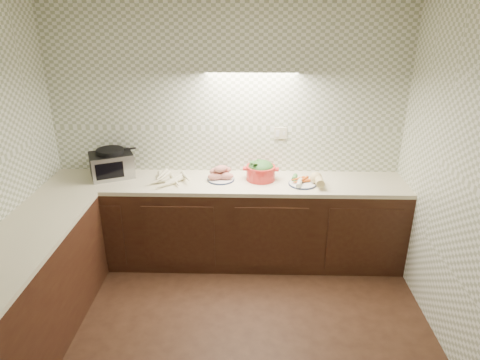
{
  "coord_description": "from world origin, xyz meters",
  "views": [
    {
      "loc": [
        0.25,
        -2.45,
        2.57
      ],
      "look_at": [
        0.15,
        1.25,
        1.02
      ],
      "focal_mm": 32.0,
      "sensor_mm": 36.0,
      "label": 1
    }
  ],
  "objects_px": {
    "parsnip_pile": "(170,179)",
    "dutch_oven": "(261,170)",
    "sweet_potato_plate": "(221,174)",
    "toaster_oven": "(112,164)",
    "veg_plate": "(309,180)",
    "onion_bowl": "(221,172)"
  },
  "relations": [
    {
      "from": "toaster_oven",
      "to": "onion_bowl",
      "type": "distance_m",
      "value": 1.12
    },
    {
      "from": "parsnip_pile",
      "to": "toaster_oven",
      "type": "bearing_deg",
      "value": 166.3
    },
    {
      "from": "toaster_oven",
      "to": "parsnip_pile",
      "type": "bearing_deg",
      "value": -38.3
    },
    {
      "from": "veg_plate",
      "to": "parsnip_pile",
      "type": "bearing_deg",
      "value": 179.64
    },
    {
      "from": "sweet_potato_plate",
      "to": "dutch_oven",
      "type": "xyz_separation_m",
      "value": [
        0.41,
        0.02,
        0.04
      ]
    },
    {
      "from": "toaster_oven",
      "to": "parsnip_pile",
      "type": "relative_size",
      "value": 1.07
    },
    {
      "from": "toaster_oven",
      "to": "sweet_potato_plate",
      "type": "relative_size",
      "value": 1.84
    },
    {
      "from": "toaster_oven",
      "to": "parsnip_pile",
      "type": "distance_m",
      "value": 0.64
    },
    {
      "from": "dutch_oven",
      "to": "onion_bowl",
      "type": "bearing_deg",
      "value": 169.53
    },
    {
      "from": "sweet_potato_plate",
      "to": "veg_plate",
      "type": "relative_size",
      "value": 0.8
    },
    {
      "from": "toaster_oven",
      "to": "sweet_potato_plate",
      "type": "bearing_deg",
      "value": -27.87
    },
    {
      "from": "dutch_oven",
      "to": "veg_plate",
      "type": "xyz_separation_m",
      "value": [
        0.47,
        -0.11,
        -0.05
      ]
    },
    {
      "from": "toaster_oven",
      "to": "onion_bowl",
      "type": "bearing_deg",
      "value": -22.03
    },
    {
      "from": "sweet_potato_plate",
      "to": "dutch_oven",
      "type": "relative_size",
      "value": 0.77
    },
    {
      "from": "onion_bowl",
      "to": "veg_plate",
      "type": "height_order",
      "value": "veg_plate"
    },
    {
      "from": "parsnip_pile",
      "to": "dutch_oven",
      "type": "bearing_deg",
      "value": 6.54
    },
    {
      "from": "sweet_potato_plate",
      "to": "dutch_oven",
      "type": "distance_m",
      "value": 0.41
    },
    {
      "from": "parsnip_pile",
      "to": "dutch_oven",
      "type": "distance_m",
      "value": 0.92
    },
    {
      "from": "sweet_potato_plate",
      "to": "veg_plate",
      "type": "bearing_deg",
      "value": -6.18
    },
    {
      "from": "parsnip_pile",
      "to": "veg_plate",
      "type": "xyz_separation_m",
      "value": [
        1.38,
        -0.01,
        0.01
      ]
    },
    {
      "from": "toaster_oven",
      "to": "onion_bowl",
      "type": "relative_size",
      "value": 3.41
    },
    {
      "from": "onion_bowl",
      "to": "veg_plate",
      "type": "bearing_deg",
      "value": -13.45
    }
  ]
}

